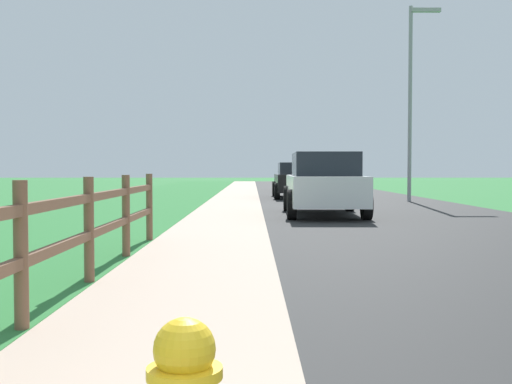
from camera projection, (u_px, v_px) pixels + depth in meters
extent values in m
plane|color=#2E7637|center=(259.00, 199.00, 25.49)|extent=(120.00, 120.00, 0.00)
cube|color=#292929|center=(338.00, 196.00, 27.51)|extent=(7.00, 66.00, 0.01)
cube|color=#C1A793|center=(191.00, 197.00, 27.46)|extent=(6.00, 66.00, 0.01)
cube|color=#2E7637|center=(157.00, 196.00, 27.45)|extent=(5.00, 66.00, 0.00)
cylinder|color=yellow|center=(185.00, 373.00, 1.94)|extent=(0.24, 0.24, 0.03)
sphere|color=yellow|center=(184.00, 349.00, 1.94)|extent=(0.20, 0.20, 0.20)
cube|color=gold|center=(184.00, 329.00, 1.93)|extent=(0.04, 0.04, 0.04)
cylinder|color=brown|center=(21.00, 255.00, 4.75)|extent=(0.11, 0.11, 1.14)
cylinder|color=brown|center=(89.00, 230.00, 6.73)|extent=(0.11, 0.11, 1.14)
cylinder|color=brown|center=(126.00, 216.00, 8.70)|extent=(0.11, 0.11, 1.14)
cylinder|color=brown|center=(149.00, 207.00, 10.68)|extent=(0.11, 0.11, 1.14)
cube|color=brown|center=(61.00, 247.00, 5.74)|extent=(0.07, 9.90, 0.09)
cube|color=brown|center=(60.00, 203.00, 5.72)|extent=(0.07, 9.90, 0.09)
cube|color=white|center=(323.00, 190.00, 16.53)|extent=(1.91, 4.93, 0.74)
cube|color=#1E232B|center=(324.00, 164.00, 16.25)|extent=(1.65, 2.65, 0.60)
cylinder|color=black|center=(367.00, 205.00, 15.02)|extent=(0.24, 0.74, 0.73)
cylinder|color=black|center=(292.00, 205.00, 15.05)|extent=(0.24, 0.74, 0.73)
cylinder|color=black|center=(350.00, 199.00, 18.05)|extent=(0.24, 0.74, 0.73)
cylinder|color=black|center=(287.00, 199.00, 18.08)|extent=(0.24, 0.74, 0.73)
cube|color=black|center=(298.00, 183.00, 26.36)|extent=(1.94, 4.72, 0.71)
cube|color=#1E232B|center=(299.00, 169.00, 26.06)|extent=(1.70, 2.33, 0.49)
cylinder|color=black|center=(325.00, 191.00, 24.92)|extent=(0.22, 0.67, 0.67)
cylinder|color=black|center=(277.00, 191.00, 24.92)|extent=(0.22, 0.67, 0.67)
cylinder|color=black|center=(318.00, 189.00, 27.83)|extent=(0.22, 0.67, 0.67)
cylinder|color=black|center=(275.00, 189.00, 27.83)|extent=(0.22, 0.67, 0.67)
cube|color=#C6B793|center=(296.00, 180.00, 34.79)|extent=(2.15, 4.69, 0.60)
cube|color=#1E232B|center=(296.00, 170.00, 34.79)|extent=(1.79, 2.36, 0.54)
cylinder|color=black|center=(314.00, 185.00, 33.33)|extent=(0.26, 0.69, 0.67)
cylinder|color=black|center=(278.00, 185.00, 33.43)|extent=(0.26, 0.69, 0.67)
cylinder|color=black|center=(312.00, 184.00, 36.17)|extent=(0.26, 0.69, 0.67)
cylinder|color=black|center=(279.00, 184.00, 36.27)|extent=(0.26, 0.69, 0.67)
cylinder|color=gray|center=(410.00, 104.00, 23.21)|extent=(0.14, 0.14, 7.25)
cube|color=#999999|center=(426.00, 10.00, 23.09)|extent=(1.10, 0.20, 0.14)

